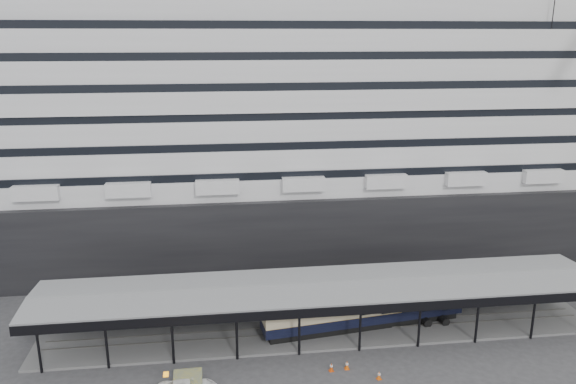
# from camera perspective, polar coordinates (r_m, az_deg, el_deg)

# --- Properties ---
(ground) EXTENTS (200.00, 200.00, 0.00)m
(ground) POSITION_cam_1_polar(r_m,az_deg,el_deg) (54.45, 4.42, -16.43)
(ground) COLOR #38383B
(ground) RESTS_ON ground
(cruise_ship) EXTENTS (130.00, 30.00, 43.90)m
(cruise_ship) POSITION_cam_1_polar(r_m,az_deg,el_deg) (78.39, 0.04, 7.99)
(cruise_ship) COLOR black
(cruise_ship) RESTS_ON ground
(platform_canopy) EXTENTS (56.00, 9.18, 5.30)m
(platform_canopy) POSITION_cam_1_polar(r_m,az_deg,el_deg) (57.52, 3.46, -11.81)
(platform_canopy) COLOR slate
(platform_canopy) RESTS_ON ground
(pullman_carriage) EXTENTS (21.14, 5.57, 20.58)m
(pullman_carriage) POSITION_cam_1_polar(r_m,az_deg,el_deg) (58.34, 7.71, -11.35)
(pullman_carriage) COLOR black
(pullman_carriage) RESTS_ON ground
(traffic_cone_left) EXTENTS (0.49, 0.49, 0.81)m
(traffic_cone_left) POSITION_cam_1_polar(r_m,az_deg,el_deg) (52.44, 4.43, -17.30)
(traffic_cone_left) COLOR #D1450B
(traffic_cone_left) RESTS_ON ground
(traffic_cone_mid) EXTENTS (0.49, 0.49, 0.78)m
(traffic_cone_mid) POSITION_cam_1_polar(r_m,az_deg,el_deg) (51.89, 9.24, -17.89)
(traffic_cone_mid) COLOR #EB5B0D
(traffic_cone_mid) RESTS_ON ground
(traffic_cone_right) EXTENTS (0.43, 0.43, 0.84)m
(traffic_cone_right) POSITION_cam_1_polar(r_m,az_deg,el_deg) (52.81, 6.01, -17.06)
(traffic_cone_right) COLOR #EB5A0D
(traffic_cone_right) RESTS_ON ground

